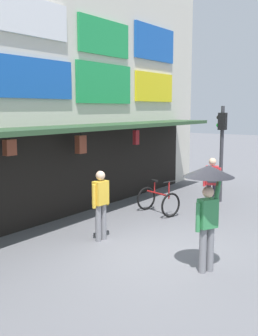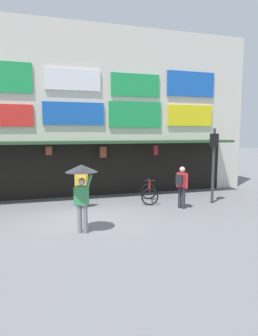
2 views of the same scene
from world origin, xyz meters
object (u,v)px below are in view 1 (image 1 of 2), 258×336
pedestrian_in_blue (101,202)px  pedestrian_with_umbrella (208,188)px  traffic_light_far (222,138)px  pedestrian_in_purple (212,181)px  bicycle_parked (158,201)px

pedestrian_in_blue → pedestrian_with_umbrella: size_ratio=0.81×
traffic_light_far → pedestrian_in_blue: bearing=172.7°
pedestrian_in_blue → pedestrian_in_purple: bearing=-16.4°
bicycle_parked → traffic_light_far: bearing=-19.1°
bicycle_parked → pedestrian_in_purple: pedestrian_in_purple is taller
traffic_light_far → bicycle_parked: size_ratio=2.42×
pedestrian_in_blue → pedestrian_in_purple: 3.99m
traffic_light_far → pedestrian_in_purple: (-1.67, -0.43, -1.16)m
pedestrian_in_blue → traffic_light_far: bearing=-7.3°
bicycle_parked → pedestrian_with_umbrella: (-3.24, -3.04, 1.25)m
pedestrian_in_blue → pedestrian_in_purple: (3.82, -1.13, 0.04)m
bicycle_parked → pedestrian_with_umbrella: pedestrian_with_umbrella is taller
traffic_light_far → pedestrian_in_blue: traffic_light_far is taller
bicycle_parked → pedestrian_in_blue: 3.00m
bicycle_parked → pedestrian_in_purple: size_ratio=0.79×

